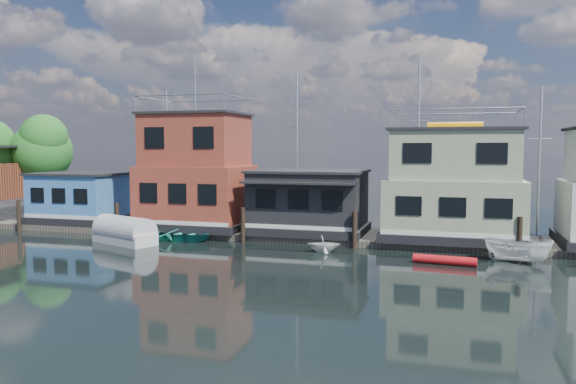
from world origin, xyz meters
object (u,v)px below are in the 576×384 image
(dinghy_white, at_px, (324,244))
(houseboat_green, at_px, (453,187))
(tarp_runabout, at_px, (124,233))
(motorboat, at_px, (518,250))
(dinghy_teal, at_px, (182,234))
(red_kayak, at_px, (445,260))
(houseboat_red, at_px, (196,174))
(houseboat_dark, at_px, (309,201))
(houseboat_blue, at_px, (80,198))

(dinghy_white, bearing_deg, houseboat_green, -72.70)
(dinghy_white, relative_size, tarp_runabout, 0.39)
(tarp_runabout, bearing_deg, motorboat, 24.20)
(dinghy_white, distance_m, dinghy_teal, 9.59)
(tarp_runabout, distance_m, red_kayak, 19.10)
(houseboat_red, distance_m, tarp_runabout, 6.66)
(dinghy_teal, bearing_deg, houseboat_red, 14.29)
(red_kayak, xyz_separation_m, motorboat, (3.60, 1.58, 0.44))
(motorboat, bearing_deg, red_kayak, 136.97)
(houseboat_red, xyz_separation_m, red_kayak, (16.67, -5.99, -3.87))
(red_kayak, relative_size, motorboat, 0.91)
(houseboat_red, height_order, red_kayak, houseboat_red)
(tarp_runabout, bearing_deg, dinghy_white, 25.51)
(houseboat_dark, bearing_deg, red_kayak, -34.52)
(houseboat_blue, bearing_deg, motorboat, -8.41)
(houseboat_green, distance_m, tarp_runabout, 20.28)
(houseboat_green, distance_m, dinghy_teal, 17.08)
(houseboat_blue, bearing_deg, dinghy_white, -12.89)
(houseboat_dark, xyz_separation_m, tarp_runabout, (-10.40, -5.16, -1.74))
(houseboat_green, distance_m, red_kayak, 6.85)
(dinghy_white, height_order, red_kayak, dinghy_white)
(houseboat_dark, bearing_deg, motorboat, -19.66)
(houseboat_red, xyz_separation_m, houseboat_dark, (8.00, -0.02, -1.69))
(houseboat_green, distance_m, motorboat, 6.20)
(dinghy_white, bearing_deg, red_kayak, -118.24)
(houseboat_blue, distance_m, houseboat_red, 9.69)
(tarp_runabout, xyz_separation_m, red_kayak, (19.07, -0.81, -0.45))
(houseboat_blue, height_order, houseboat_red, houseboat_red)
(houseboat_blue, xyz_separation_m, dinghy_teal, (10.02, -3.25, -1.78))
(dinghy_white, relative_size, dinghy_teal, 0.45)
(houseboat_green, height_order, tarp_runabout, houseboat_green)
(houseboat_green, relative_size, tarp_runabout, 1.76)
(houseboat_green, relative_size, motorboat, 2.43)
(houseboat_green, relative_size, dinghy_teal, 2.05)
(houseboat_red, distance_m, dinghy_teal, 4.94)
(houseboat_blue, distance_m, red_kayak, 26.92)
(houseboat_dark, distance_m, dinghy_white, 5.26)
(houseboat_red, bearing_deg, tarp_runabout, -114.87)
(houseboat_red, relative_size, houseboat_green, 1.41)
(dinghy_teal, bearing_deg, houseboat_blue, 77.18)
(motorboat, bearing_deg, dinghy_white, 113.60)
(houseboat_blue, relative_size, tarp_runabout, 1.34)
(houseboat_blue, xyz_separation_m, houseboat_red, (9.50, 0.00, 1.90))
(houseboat_dark, relative_size, red_kayak, 2.36)
(red_kayak, height_order, motorboat, motorboat)
(houseboat_blue, relative_size, red_kayak, 2.04)
(houseboat_red, height_order, dinghy_white, houseboat_red)
(red_kayak, distance_m, motorboat, 3.95)
(houseboat_dark, bearing_deg, dinghy_white, -65.44)
(houseboat_red, relative_size, dinghy_teal, 2.90)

